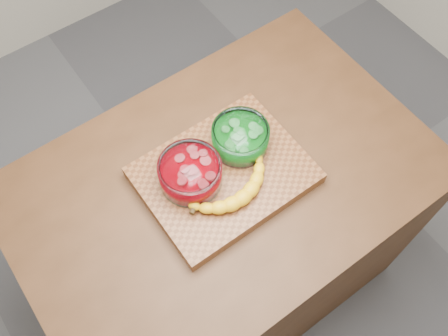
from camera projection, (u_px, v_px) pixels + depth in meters
ground at (224, 274)px, 2.20m from camera, size 3.50×3.50×0.00m
counter at (224, 237)px, 1.81m from camera, size 1.20×0.80×0.90m
cutting_board at (224, 175)px, 1.39m from camera, size 0.45×0.35×0.04m
bowl_red at (190, 173)px, 1.33m from camera, size 0.17×0.17×0.08m
bowl_green at (240, 138)px, 1.39m from camera, size 0.16×0.16×0.07m
banana at (233, 189)px, 1.33m from camera, size 0.29×0.13×0.04m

